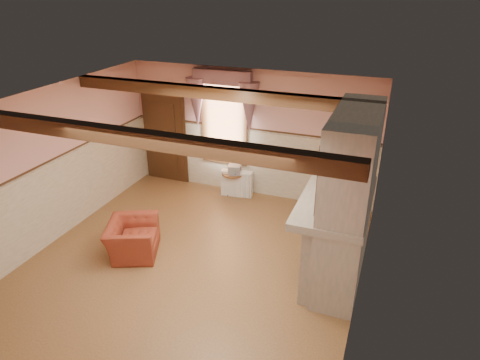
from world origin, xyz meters
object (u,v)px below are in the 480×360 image
at_px(oil_lamp, 340,181).
at_px(side_table, 233,184).
at_px(radiator, 237,183).
at_px(bowl, 339,189).
at_px(mantel_clock, 345,172).
at_px(armchair, 132,238).

bearing_deg(oil_lamp, side_table, 144.98).
distance_m(radiator, bowl, 3.30).
distance_m(bowl, oil_lamp, 0.15).
height_order(side_table, mantel_clock, mantel_clock).
xyz_separation_m(armchair, bowl, (3.36, 0.87, 1.15)).
xyz_separation_m(radiator, mantel_clock, (2.45, -1.30, 1.22)).
bearing_deg(bowl, oil_lamp, 90.00).
bearing_deg(bowl, armchair, -165.52).
height_order(armchair, side_table, armchair).
bearing_deg(side_table, armchair, -106.59).
height_order(radiator, mantel_clock, mantel_clock).
relative_size(bowl, mantel_clock, 1.33).
relative_size(armchair, bowl, 2.94).
xyz_separation_m(armchair, radiator, (0.91, 2.75, -0.01)).
distance_m(mantel_clock, oil_lamp, 0.48).
distance_m(side_table, oil_lamp, 3.35).
bearing_deg(radiator, armchair, -115.16).
bearing_deg(oil_lamp, bowl, -90.00).
height_order(bowl, oil_lamp, oil_lamp).
height_order(armchair, radiator, armchair).
relative_size(armchair, mantel_clock, 3.92).
distance_m(side_table, radiator, 0.09).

